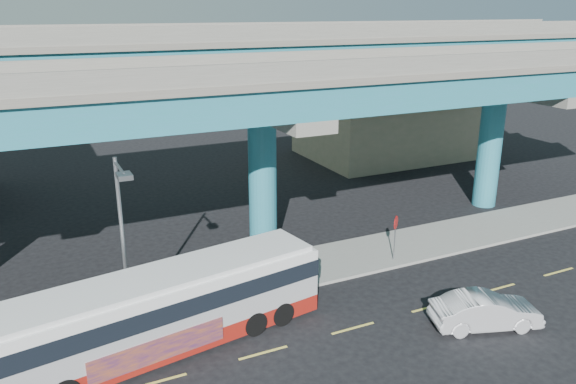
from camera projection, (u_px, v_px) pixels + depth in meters
name	position (u px, v px, depth m)	size (l,w,h in m)	color
ground	(349.00, 325.00, 23.26)	(120.00, 120.00, 0.00)	black
sidewalk	(291.00, 270.00, 27.95)	(70.00, 4.00, 0.15)	gray
lane_markings	(353.00, 328.00, 23.00)	(58.00, 0.12, 0.01)	#D8C64C
viaduct	(260.00, 78.00, 28.22)	(52.00, 12.40, 11.70)	teal
building_beige	(389.00, 116.00, 49.25)	(14.00, 10.23, 7.00)	tan
transit_bus	(170.00, 306.00, 21.28)	(12.55, 4.62, 3.16)	maroon
sedan	(486.00, 311.00, 22.90)	(4.68, 2.86, 1.46)	silver
street_lamp	(123.00, 221.00, 21.40)	(0.50, 2.32, 7.01)	gray
stop_sign	(396.00, 228.00, 28.40)	(0.58, 0.49, 2.42)	gray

